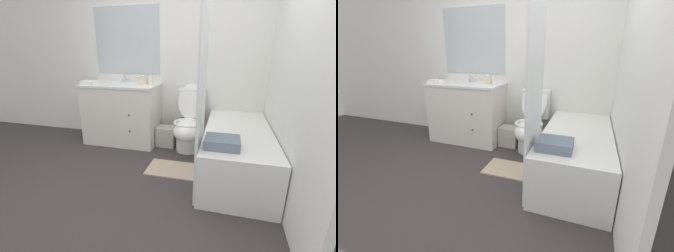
% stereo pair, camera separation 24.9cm
% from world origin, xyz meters
% --- Properties ---
extents(ground_plane, '(14.00, 14.00, 0.00)m').
position_xyz_m(ground_plane, '(0.00, 0.00, 0.00)').
color(ground_plane, '#383333').
extents(wall_back, '(8.00, 0.06, 2.50)m').
position_xyz_m(wall_back, '(-0.01, 1.74, 1.25)').
color(wall_back, silver).
rests_on(wall_back, ground_plane).
extents(wall_right, '(0.05, 2.72, 2.50)m').
position_xyz_m(wall_right, '(1.29, 0.86, 1.25)').
color(wall_right, silver).
rests_on(wall_right, ground_plane).
extents(vanity_cabinet, '(1.07, 0.61, 0.87)m').
position_xyz_m(vanity_cabinet, '(-0.73, 1.43, 0.44)').
color(vanity_cabinet, silver).
rests_on(vanity_cabinet, ground_plane).
extents(sink_faucet, '(0.14, 0.12, 0.12)m').
position_xyz_m(sink_faucet, '(-0.73, 1.60, 0.91)').
color(sink_faucet, silver).
rests_on(sink_faucet, vanity_cabinet).
extents(toilet, '(0.38, 0.69, 0.89)m').
position_xyz_m(toilet, '(0.28, 1.37, 0.37)').
color(toilet, white).
rests_on(toilet, ground_plane).
extents(bathtub, '(0.70, 1.59, 0.50)m').
position_xyz_m(bathtub, '(0.90, 0.92, 0.25)').
color(bathtub, white).
rests_on(bathtub, ground_plane).
extents(shower_curtain, '(0.01, 0.57, 1.87)m').
position_xyz_m(shower_curtain, '(0.54, 0.44, 0.94)').
color(shower_curtain, white).
rests_on(shower_curtain, ground_plane).
extents(wastebasket, '(0.26, 0.22, 0.28)m').
position_xyz_m(wastebasket, '(-0.06, 1.43, 0.14)').
color(wastebasket, '#B7B2A8').
rests_on(wastebasket, ground_plane).
extents(tissue_box, '(0.13, 0.13, 0.12)m').
position_xyz_m(tissue_box, '(-0.42, 1.52, 0.92)').
color(tissue_box, beige).
rests_on(tissue_box, vanity_cabinet).
extents(soap_dispenser, '(0.06, 0.06, 0.17)m').
position_xyz_m(soap_dispenser, '(-0.26, 1.40, 0.95)').
color(soap_dispenser, white).
rests_on(soap_dispenser, vanity_cabinet).
extents(hand_towel_folded, '(0.20, 0.15, 0.05)m').
position_xyz_m(hand_towel_folded, '(-1.12, 1.25, 0.90)').
color(hand_towel_folded, white).
rests_on(hand_towel_folded, vanity_cabinet).
extents(bath_towel_folded, '(0.30, 0.25, 0.09)m').
position_xyz_m(bath_towel_folded, '(0.74, 0.39, 0.55)').
color(bath_towel_folded, slate).
rests_on(bath_towel_folded, bathtub).
extents(bath_mat, '(0.57, 0.39, 0.02)m').
position_xyz_m(bath_mat, '(0.20, 0.74, 0.01)').
color(bath_mat, tan).
rests_on(bath_mat, ground_plane).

